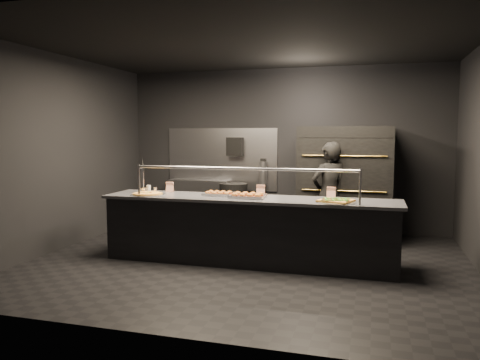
# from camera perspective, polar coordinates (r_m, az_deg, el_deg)

# --- Properties ---
(room) EXTENTS (6.04, 6.00, 3.00)m
(room) POSITION_cam_1_polar(r_m,az_deg,el_deg) (6.44, 0.92, 3.01)
(room) COLOR black
(room) RESTS_ON ground
(service_counter) EXTENTS (4.10, 0.78, 1.37)m
(service_counter) POSITION_cam_1_polar(r_m,az_deg,el_deg) (6.51, 0.99, -6.12)
(service_counter) COLOR black
(service_counter) RESTS_ON ground
(pizza_oven) EXTENTS (1.50, 1.23, 1.91)m
(pizza_oven) POSITION_cam_1_polar(r_m,az_deg,el_deg) (8.11, 12.74, -0.33)
(pizza_oven) COLOR black
(pizza_oven) RESTS_ON ground
(prep_shelf) EXTENTS (1.20, 0.35, 0.90)m
(prep_shelf) POSITION_cam_1_polar(r_m,az_deg,el_deg) (9.18, -4.92, -2.78)
(prep_shelf) COLOR #99999E
(prep_shelf) RESTS_ON ground
(towel_dispenser) EXTENTS (0.30, 0.20, 0.35)m
(towel_dispenser) POSITION_cam_1_polar(r_m,az_deg,el_deg) (8.92, -0.61, 4.10)
(towel_dispenser) COLOR black
(towel_dispenser) RESTS_ON room
(fire_extinguisher) EXTENTS (0.14, 0.14, 0.51)m
(fire_extinguisher) POSITION_cam_1_polar(r_m,az_deg,el_deg) (8.82, 2.84, 0.88)
(fire_extinguisher) COLOR #B2B2B7
(fire_extinguisher) RESTS_ON room
(beer_tap) EXTENTS (0.13, 0.19, 0.52)m
(beer_tap) POSITION_cam_1_polar(r_m,az_deg,el_deg) (7.11, -11.78, -0.32)
(beer_tap) COLOR silver
(beer_tap) RESTS_ON service_counter
(round_pizza) EXTENTS (0.49, 0.49, 0.03)m
(round_pizza) POSITION_cam_1_polar(r_m,az_deg,el_deg) (6.82, -11.19, -1.68)
(round_pizza) COLOR silver
(round_pizza) RESTS_ON service_counter
(slider_tray_a) EXTENTS (0.45, 0.36, 0.07)m
(slider_tray_a) POSITION_cam_1_polar(r_m,az_deg,el_deg) (6.66, -2.62, -1.67)
(slider_tray_a) COLOR silver
(slider_tray_a) RESTS_ON service_counter
(slider_tray_b) EXTENTS (0.49, 0.38, 0.08)m
(slider_tray_b) POSITION_cam_1_polar(r_m,az_deg,el_deg) (6.41, 0.94, -1.91)
(slider_tray_b) COLOR silver
(slider_tray_b) RESTS_ON service_counter
(square_pizza) EXTENTS (0.50, 0.50, 0.05)m
(square_pizza) POSITION_cam_1_polar(r_m,az_deg,el_deg) (6.09, 11.60, -2.53)
(square_pizza) COLOR silver
(square_pizza) RESTS_ON service_counter
(condiment_jar) EXTENTS (0.17, 0.07, 0.11)m
(condiment_jar) POSITION_cam_1_polar(r_m,az_deg,el_deg) (7.07, -10.85, -1.11)
(condiment_jar) COLOR silver
(condiment_jar) RESTS_ON service_counter
(tent_cards) EXTENTS (2.52, 0.04, 0.15)m
(tent_cards) POSITION_cam_1_polar(r_m,az_deg,el_deg) (6.70, 1.38, -1.18)
(tent_cards) COLOR white
(tent_cards) RESTS_ON service_counter
(trash_bin) EXTENTS (0.52, 0.52, 0.87)m
(trash_bin) POSITION_cam_1_polar(r_m,az_deg,el_deg) (8.75, -0.80, -3.27)
(trash_bin) COLOR black
(trash_bin) RESTS_ON ground
(worker) EXTENTS (0.73, 0.70, 1.67)m
(worker) POSITION_cam_1_polar(r_m,az_deg,el_deg) (7.44, 10.76, -1.83)
(worker) COLOR black
(worker) RESTS_ON ground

